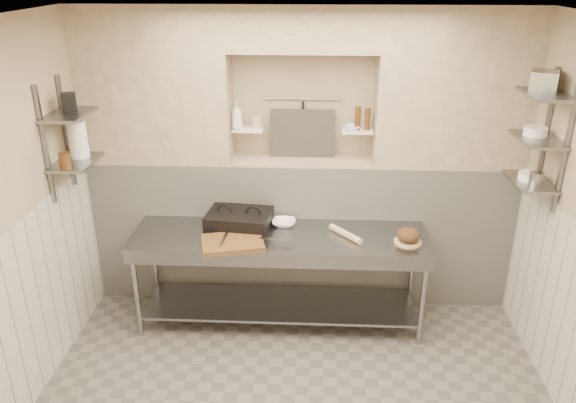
# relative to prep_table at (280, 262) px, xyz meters

# --- Properties ---
(ceiling) EXTENTS (4.00, 3.90, 0.10)m
(ceiling) POSITION_rel_prep_table_xyz_m (0.18, -1.18, 2.21)
(ceiling) COLOR silver
(ceiling) RESTS_ON ground
(wall_back) EXTENTS (4.00, 0.10, 2.80)m
(wall_back) POSITION_rel_prep_table_xyz_m (0.18, 0.82, 0.76)
(wall_back) COLOR tan
(wall_back) RESTS_ON ground
(backwall_lower) EXTENTS (4.00, 0.40, 1.40)m
(backwall_lower) POSITION_rel_prep_table_xyz_m (0.18, 0.57, 0.06)
(backwall_lower) COLOR silver
(backwall_lower) RESTS_ON floor
(alcove_sill) EXTENTS (1.30, 0.40, 0.02)m
(alcove_sill) POSITION_rel_prep_table_xyz_m (0.18, 0.57, 0.77)
(alcove_sill) COLOR tan
(alcove_sill) RESTS_ON backwall_lower
(backwall_pillar_left) EXTENTS (1.35, 0.40, 1.40)m
(backwall_pillar_left) POSITION_rel_prep_table_xyz_m (-1.15, 0.57, 1.46)
(backwall_pillar_left) COLOR tan
(backwall_pillar_left) RESTS_ON backwall_lower
(backwall_pillar_right) EXTENTS (1.35, 0.40, 1.40)m
(backwall_pillar_right) POSITION_rel_prep_table_xyz_m (1.50, 0.57, 1.46)
(backwall_pillar_right) COLOR tan
(backwall_pillar_right) RESTS_ON backwall_lower
(backwall_header) EXTENTS (1.30, 0.40, 0.40)m
(backwall_header) POSITION_rel_prep_table_xyz_m (0.18, 0.57, 1.96)
(backwall_header) COLOR tan
(backwall_header) RESTS_ON backwall_lower
(wainscot_left) EXTENTS (0.02, 3.90, 1.40)m
(wainscot_left) POSITION_rel_prep_table_xyz_m (-1.81, -1.18, 0.06)
(wainscot_left) COLOR silver
(wainscot_left) RESTS_ON floor
(alcove_shelf_left) EXTENTS (0.28, 0.16, 0.02)m
(alcove_shelf_left) POSITION_rel_prep_table_xyz_m (-0.32, 0.57, 1.06)
(alcove_shelf_left) COLOR white
(alcove_shelf_left) RESTS_ON backwall_lower
(alcove_shelf_right) EXTENTS (0.28, 0.16, 0.02)m
(alcove_shelf_right) POSITION_rel_prep_table_xyz_m (0.68, 0.57, 1.06)
(alcove_shelf_right) COLOR white
(alcove_shelf_right) RESTS_ON backwall_lower
(utensil_rail) EXTENTS (0.70, 0.02, 0.02)m
(utensil_rail) POSITION_rel_prep_table_xyz_m (0.18, 0.74, 1.31)
(utensil_rail) COLOR gray
(utensil_rail) RESTS_ON wall_back
(hanging_steel) EXTENTS (0.02, 0.02, 0.30)m
(hanging_steel) POSITION_rel_prep_table_xyz_m (0.18, 0.72, 1.14)
(hanging_steel) COLOR black
(hanging_steel) RESTS_ON utensil_rail
(splash_panel) EXTENTS (0.60, 0.08, 0.45)m
(splash_panel) POSITION_rel_prep_table_xyz_m (0.18, 0.67, 1.00)
(splash_panel) COLOR #383330
(splash_panel) RESTS_ON alcove_sill
(shelf_rail_left_a) EXTENTS (0.03, 0.03, 0.95)m
(shelf_rail_left_a) POSITION_rel_prep_table_xyz_m (-1.80, 0.07, 1.16)
(shelf_rail_left_a) COLOR slate
(shelf_rail_left_a) RESTS_ON wall_left
(shelf_rail_left_b) EXTENTS (0.03, 0.03, 0.95)m
(shelf_rail_left_b) POSITION_rel_prep_table_xyz_m (-1.80, -0.33, 1.16)
(shelf_rail_left_b) COLOR slate
(shelf_rail_left_b) RESTS_ON wall_left
(wall_shelf_left_lower) EXTENTS (0.30, 0.50, 0.02)m
(wall_shelf_left_lower) POSITION_rel_prep_table_xyz_m (-1.66, -0.13, 0.96)
(wall_shelf_left_lower) COLOR slate
(wall_shelf_left_lower) RESTS_ON wall_left
(wall_shelf_left_upper) EXTENTS (0.30, 0.50, 0.03)m
(wall_shelf_left_upper) POSITION_rel_prep_table_xyz_m (-1.66, -0.13, 1.36)
(wall_shelf_left_upper) COLOR slate
(wall_shelf_left_upper) RESTS_ON wall_left
(shelf_rail_right_a) EXTENTS (0.03, 0.03, 1.05)m
(shelf_rail_right_a) POSITION_rel_prep_table_xyz_m (2.15, 0.07, 1.21)
(shelf_rail_right_a) COLOR slate
(shelf_rail_right_a) RESTS_ON wall_right
(shelf_rail_right_b) EXTENTS (0.03, 0.03, 1.05)m
(shelf_rail_right_b) POSITION_rel_prep_table_xyz_m (2.15, -0.33, 1.21)
(shelf_rail_right_b) COLOR slate
(shelf_rail_right_b) RESTS_ON wall_right
(wall_shelf_right_lower) EXTENTS (0.30, 0.50, 0.02)m
(wall_shelf_right_lower) POSITION_rel_prep_table_xyz_m (2.02, -0.13, 0.86)
(wall_shelf_right_lower) COLOR slate
(wall_shelf_right_lower) RESTS_ON wall_right
(wall_shelf_right_mid) EXTENTS (0.30, 0.50, 0.02)m
(wall_shelf_right_mid) POSITION_rel_prep_table_xyz_m (2.02, -0.13, 1.21)
(wall_shelf_right_mid) COLOR slate
(wall_shelf_right_mid) RESTS_ON wall_right
(wall_shelf_right_upper) EXTENTS (0.30, 0.50, 0.03)m
(wall_shelf_right_upper) POSITION_rel_prep_table_xyz_m (2.02, -0.13, 1.56)
(wall_shelf_right_upper) COLOR slate
(wall_shelf_right_upper) RESTS_ON wall_right
(prep_table) EXTENTS (2.60, 0.70, 0.90)m
(prep_table) POSITION_rel_prep_table_xyz_m (0.00, 0.00, 0.00)
(prep_table) COLOR gray
(prep_table) RESTS_ON floor
(panini_press) EXTENTS (0.60, 0.47, 0.15)m
(panini_press) POSITION_rel_prep_table_xyz_m (-0.37, 0.14, 0.33)
(panini_press) COLOR black
(panini_press) RESTS_ON prep_table
(cutting_board) EXTENTS (0.58, 0.47, 0.05)m
(cutting_board) POSITION_rel_prep_table_xyz_m (-0.39, -0.20, 0.28)
(cutting_board) COLOR brown
(cutting_board) RESTS_ON prep_table
(knife_blade) EXTENTS (0.28, 0.06, 0.01)m
(knife_blade) POSITION_rel_prep_table_xyz_m (-0.02, -0.16, 0.31)
(knife_blade) COLOR gray
(knife_blade) RESTS_ON cutting_board
(tongs) EXTENTS (0.04, 0.26, 0.02)m
(tongs) POSITION_rel_prep_table_xyz_m (-0.46, -0.20, 0.31)
(tongs) COLOR gray
(tongs) RESTS_ON cutting_board
(mixing_bowl) EXTENTS (0.23, 0.23, 0.05)m
(mixing_bowl) POSITION_rel_prep_table_xyz_m (0.03, 0.21, 0.28)
(mixing_bowl) COLOR white
(mixing_bowl) RESTS_ON prep_table
(rolling_pin) EXTENTS (0.28, 0.32, 0.06)m
(rolling_pin) POSITION_rel_prep_table_xyz_m (0.58, 0.01, 0.29)
(rolling_pin) COLOR #DFB882
(rolling_pin) RESTS_ON prep_table
(bread_board) EXTENTS (0.24, 0.24, 0.01)m
(bread_board) POSITION_rel_prep_table_xyz_m (1.11, -0.07, 0.26)
(bread_board) COLOR #DFB882
(bread_board) RESTS_ON prep_table
(bread_loaf) EXTENTS (0.20, 0.20, 0.12)m
(bread_loaf) POSITION_rel_prep_table_xyz_m (1.11, -0.07, 0.33)
(bread_loaf) COLOR #4C2D19
(bread_loaf) RESTS_ON bread_board
(bottle_soap) EXTENTS (0.11, 0.11, 0.25)m
(bottle_soap) POSITION_rel_prep_table_xyz_m (-0.41, 0.52, 1.19)
(bottle_soap) COLOR white
(bottle_soap) RESTS_ON alcove_shelf_left
(jar_alcove) EXTENTS (0.08, 0.08, 0.11)m
(jar_alcove) POSITION_rel_prep_table_xyz_m (-0.24, 0.57, 1.13)
(jar_alcove) COLOR tan
(jar_alcove) RESTS_ON alcove_shelf_left
(bowl_alcove) EXTENTS (0.18, 0.18, 0.04)m
(bowl_alcove) POSITION_rel_prep_table_xyz_m (0.63, 0.56, 1.09)
(bowl_alcove) COLOR white
(bowl_alcove) RESTS_ON alcove_shelf_right
(condiment_a) EXTENTS (0.05, 0.05, 0.20)m
(condiment_a) POSITION_rel_prep_table_xyz_m (0.76, 0.56, 1.17)
(condiment_a) COLOR #4E2912
(condiment_a) RESTS_ON alcove_shelf_right
(condiment_b) EXTENTS (0.05, 0.05, 0.21)m
(condiment_b) POSITION_rel_prep_table_xyz_m (0.67, 0.57, 1.18)
(condiment_b) COLOR #4E2912
(condiment_b) RESTS_ON alcove_shelf_right
(condiment_c) EXTENTS (0.07, 0.07, 0.13)m
(condiment_c) POSITION_rel_prep_table_xyz_m (0.77, 0.60, 1.13)
(condiment_c) COLOR white
(condiment_c) RESTS_ON alcove_shelf_right
(jug_left) EXTENTS (0.15, 0.15, 0.31)m
(jug_left) POSITION_rel_prep_table_xyz_m (-1.66, -0.03, 1.12)
(jug_left) COLOR white
(jug_left) RESTS_ON wall_shelf_left_lower
(jar_left) EXTENTS (0.09, 0.09, 0.13)m
(jar_left) POSITION_rel_prep_table_xyz_m (-1.66, -0.32, 1.04)
(jar_left) COLOR #4E2912
(jar_left) RESTS_ON wall_shelf_left_lower
(box_left_upper) EXTENTS (0.14, 0.14, 0.15)m
(box_left_upper) POSITION_rel_prep_table_xyz_m (-1.66, -0.09, 1.45)
(box_left_upper) COLOR black
(box_left_upper) RESTS_ON wall_shelf_left_upper
(bowl_right) EXTENTS (0.19, 0.19, 0.06)m
(bowl_right) POSITION_rel_prep_table_xyz_m (2.02, -0.12, 0.90)
(bowl_right) COLOR white
(bowl_right) RESTS_ON wall_shelf_right_lower
(canister_right) EXTENTS (0.11, 0.11, 0.11)m
(canister_right) POSITION_rel_prep_table_xyz_m (2.02, -0.24, 0.92)
(canister_right) COLOR gray
(canister_right) RESTS_ON wall_shelf_right_lower
(bowl_right_mid) EXTENTS (0.18, 0.18, 0.07)m
(bowl_right_mid) POSITION_rel_prep_table_xyz_m (2.02, -0.07, 1.25)
(bowl_right_mid) COLOR white
(bowl_right_mid) RESTS_ON wall_shelf_right_mid
(basket_right) EXTENTS (0.27, 0.29, 0.15)m
(basket_right) POSITION_rel_prep_table_xyz_m (2.02, -0.05, 1.65)
(basket_right) COLOR gray
(basket_right) RESTS_ON wall_shelf_right_upper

